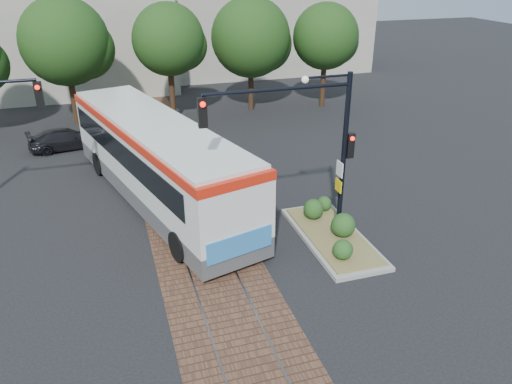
# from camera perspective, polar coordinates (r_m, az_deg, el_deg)

# --- Properties ---
(ground) EXTENTS (120.00, 120.00, 0.00)m
(ground) POSITION_cam_1_polar(r_m,az_deg,el_deg) (18.57, -6.22, -6.13)
(ground) COLOR black
(ground) RESTS_ON ground
(trackbed) EXTENTS (3.60, 40.00, 0.02)m
(trackbed) POSITION_cam_1_polar(r_m,az_deg,el_deg) (22.03, -8.34, -0.88)
(trackbed) COLOR brown
(trackbed) RESTS_ON ground
(tree_row) EXTENTS (26.40, 5.60, 7.67)m
(tree_row) POSITION_cam_1_polar(r_m,az_deg,el_deg) (32.63, -10.61, 16.52)
(tree_row) COLOR #382314
(tree_row) RESTS_ON ground
(warehouses) EXTENTS (40.00, 13.00, 8.00)m
(warehouses) POSITION_cam_1_polar(r_m,az_deg,el_deg) (44.79, -15.04, 17.10)
(warehouses) COLOR #ADA899
(warehouses) RESTS_ON ground
(city_bus) EXTENTS (6.34, 13.67, 3.59)m
(city_bus) POSITION_cam_1_polar(r_m,az_deg,el_deg) (21.43, -11.34, 3.95)
(city_bus) COLOR #48484B
(city_bus) RESTS_ON ground
(traffic_island) EXTENTS (2.20, 5.20, 1.13)m
(traffic_island) POSITION_cam_1_polar(r_m,az_deg,el_deg) (19.01, 8.71, -4.33)
(traffic_island) COLOR gray
(traffic_island) RESTS_ON ground
(signal_pole_main) EXTENTS (5.49, 0.46, 6.00)m
(signal_pole_main) POSITION_cam_1_polar(r_m,az_deg,el_deg) (17.13, 6.51, 6.49)
(signal_pole_main) COLOR black
(signal_pole_main) RESTS_ON ground
(parked_car) EXTENTS (4.11, 2.29, 1.13)m
(parked_car) POSITION_cam_1_polar(r_m,az_deg,el_deg) (29.43, -20.95, 5.69)
(parked_car) COLOR black
(parked_car) RESTS_ON ground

